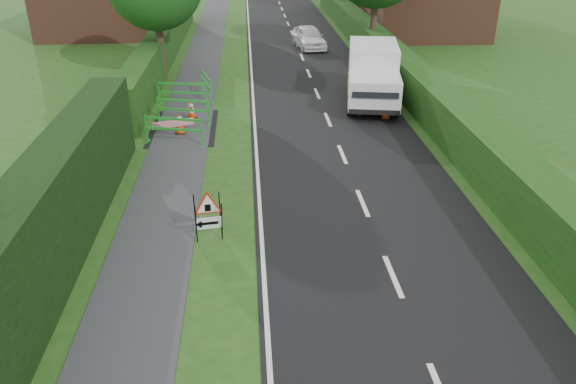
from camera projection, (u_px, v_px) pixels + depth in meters
ground at (283, 311)px, 11.36m from camera, size 120.00×120.00×0.00m
road_surface at (286, 18)px, 42.75m from camera, size 6.00×90.00×0.02m
footpath at (213, 19)px, 42.39m from camera, size 2.00×90.00×0.02m
hedge_west_near at (30, 323)px, 11.03m from camera, size 1.10×18.00×2.50m
hedge_west_far at (166, 60)px, 30.66m from camera, size 1.00×24.00×1.80m
hedge_east at (400, 86)px, 26.06m from camera, size 1.20×50.00×1.50m
triangle_sign at (207, 213)px, 13.41m from camera, size 0.87×0.87×1.13m
works_van at (373, 74)px, 23.24m from camera, size 2.81×5.34×2.32m
traffic_cone_0 at (386, 109)px, 21.80m from camera, size 0.38×0.38×0.79m
traffic_cone_1 at (386, 97)px, 23.15m from camera, size 0.38×0.38×0.79m
traffic_cone_2 at (368, 79)px, 25.66m from camera, size 0.38×0.38×0.79m
traffic_cone_3 at (180, 123)px, 20.31m from camera, size 0.38×0.38×0.79m
traffic_cone_4 at (191, 110)px, 21.67m from camera, size 0.38×0.38×0.79m
ped_barrier_0 at (173, 127)px, 19.24m from camera, size 2.08×0.86×1.00m
ped_barrier_1 at (183, 108)px, 21.12m from camera, size 2.08×0.83×1.00m
ped_barrier_2 at (182, 91)px, 23.16m from camera, size 2.09×0.74×1.00m
ped_barrier_3 at (206, 83)px, 24.24m from camera, size 0.81×2.09×1.00m
redwhite_plank at (174, 135)px, 20.29m from camera, size 1.43×0.54×0.25m
hatchback_car at (309, 37)px, 33.12m from camera, size 1.97×3.89×1.27m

